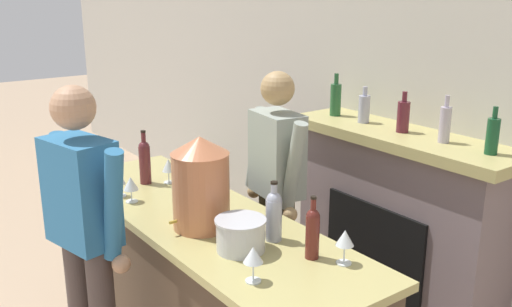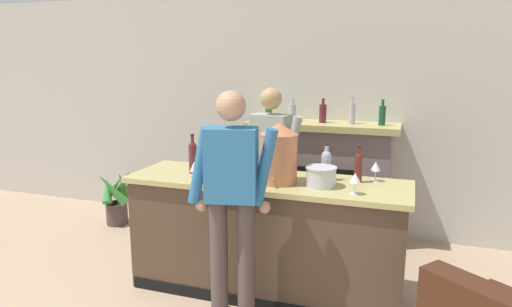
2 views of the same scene
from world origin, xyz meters
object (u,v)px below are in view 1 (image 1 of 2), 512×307
object	(u,v)px
person_customer	(87,245)
wine_glass_mid_counter	(253,256)
potted_plant_corner	(171,186)
ice_bucket_steel	(241,235)
wine_glass_front_left	(168,166)
wine_bottle_riesling_slim	(274,214)
wine_glass_back_row	(119,179)
person_bartender	(276,192)
wine_bottle_chardonnay_pale	(145,160)
wine_glass_front_right	(345,239)
copper_dispenser	(201,182)
wine_glass_near_bucket	(131,184)
fireplace_stone	(396,224)
wine_bottle_burgundy_dark	(313,231)

from	to	relation	value
person_customer	wine_glass_mid_counter	distance (m)	0.92
potted_plant_corner	person_customer	bearing A→B (deg)	-36.49
ice_bucket_steel	wine_glass_front_left	size ratio (longest dim) A/B	1.53
wine_bottle_riesling_slim	wine_glass_mid_counter	bearing A→B (deg)	-49.82
wine_glass_back_row	wine_bottle_riesling_slim	bearing A→B (deg)	19.44
person_bartender	potted_plant_corner	bearing A→B (deg)	170.99
wine_glass_front_left	wine_glass_back_row	bearing A→B (deg)	-82.70
wine_glass_mid_counter	wine_bottle_riesling_slim	bearing A→B (deg)	130.18
potted_plant_corner	wine_bottle_riesling_slim	xyz separation A→B (m)	(2.70, -0.85, 0.81)
person_bartender	wine_bottle_chardonnay_pale	size ratio (longest dim) A/B	5.00
person_customer	wine_glass_front_right	distance (m)	1.26
person_customer	wine_bottle_chardonnay_pale	world-z (taller)	person_customer
person_customer	wine_glass_front_right	xyz separation A→B (m)	(0.92, 0.85, 0.14)
potted_plant_corner	person_customer	xyz separation A→B (m)	(2.17, -1.60, 0.66)
person_customer	copper_dispenser	size ratio (longest dim) A/B	3.66
wine_glass_front_left	wine_glass_mid_counter	distance (m)	1.38
wine_bottle_riesling_slim	wine_glass_near_bucket	xyz separation A→B (m)	(-0.90, -0.34, -0.03)
wine_glass_back_row	wine_glass_mid_counter	size ratio (longest dim) A/B	0.98
person_customer	wine_bottle_chardonnay_pale	size ratio (longest dim) A/B	5.17
person_customer	person_bartender	xyz separation A→B (m)	(-0.11, 1.28, -0.04)
fireplace_stone	wine_glass_front_right	bearing A→B (deg)	-60.58
wine_bottle_burgundy_dark	fireplace_stone	bearing A→B (deg)	113.10
wine_glass_mid_counter	person_customer	bearing A→B (deg)	-152.13
potted_plant_corner	wine_glass_front_right	world-z (taller)	wine_glass_front_right
person_customer	ice_bucket_steel	world-z (taller)	person_customer
person_customer	wine_bottle_chardonnay_pale	bearing A→B (deg)	134.79
fireplace_stone	wine_bottle_chardonnay_pale	xyz separation A→B (m)	(-0.87, -1.42, 0.50)
ice_bucket_steel	wine_glass_back_row	bearing A→B (deg)	-170.85
wine_bottle_riesling_slim	wine_glass_back_row	world-z (taller)	wine_bottle_riesling_slim
wine_bottle_riesling_slim	wine_glass_back_row	size ratio (longest dim) A/B	1.93
ice_bucket_steel	wine_glass_front_left	distance (m)	1.08
copper_dispenser	wine_bottle_burgundy_dark	distance (m)	0.65
wine_glass_back_row	wine_bottle_burgundy_dark	bearing A→B (deg)	16.65
person_bartender	wine_glass_near_bucket	world-z (taller)	person_bartender
ice_bucket_steel	wine_glass_front_right	size ratio (longest dim) A/B	1.50
wine_glass_front_left	wine_glass_mid_counter	xyz separation A→B (m)	(1.34, -0.32, 0.01)
ice_bucket_steel	wine_bottle_burgundy_dark	size ratio (longest dim) A/B	0.81
wine_bottle_chardonnay_pale	fireplace_stone	bearing A→B (deg)	58.47
ice_bucket_steel	wine_glass_front_left	xyz separation A→B (m)	(-1.07, 0.19, 0.03)
copper_dispenser	ice_bucket_steel	size ratio (longest dim) A/B	1.99
potted_plant_corner	wine_glass_back_row	bearing A→B (deg)	-35.85
potted_plant_corner	ice_bucket_steel	xyz separation A→B (m)	(2.70, -1.05, 0.75)
wine_glass_front_left	wine_glass_front_right	bearing A→B (deg)	4.28
copper_dispenser	wine_glass_mid_counter	bearing A→B (deg)	-11.20
wine_bottle_chardonnay_pale	wine_bottle_riesling_slim	xyz separation A→B (m)	(1.15, 0.13, -0.01)
potted_plant_corner	person_customer	distance (m)	2.78
wine_glass_near_bucket	ice_bucket_steel	bearing A→B (deg)	9.36
fireplace_stone	wine_glass_mid_counter	xyz separation A→B (m)	(0.56, -1.61, 0.46)
person_bartender	wine_glass_front_right	size ratio (longest dim) A/B	10.55
copper_dispenser	potted_plant_corner	bearing A→B (deg)	155.89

